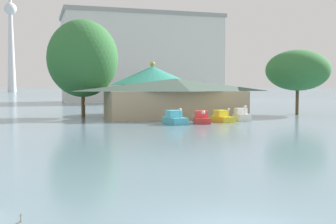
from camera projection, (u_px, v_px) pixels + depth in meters
pedal_boat_cyan at (175, 119)px, 45.27m from camera, size 2.06×3.15×1.76m
pedal_boat_red at (202, 118)px, 46.23m from camera, size 1.99×2.76×1.47m
pedal_boat_yellow at (222, 117)px, 48.23m from camera, size 2.11×2.92×1.61m
pedal_boat_white at (242, 116)px, 50.11m from camera, size 1.64×2.39×1.85m
boathouse at (176, 97)px, 53.74m from camera, size 18.70×7.37×5.00m
green_roof_pavilion at (152, 87)px, 60.70m from camera, size 11.98×11.98×7.55m
shoreline_tree_mid at (83, 58)px, 54.77m from camera, size 9.03×9.03×12.55m
shoreline_tree_right at (298, 70)px, 60.09m from camera, size 8.94×8.94×9.14m
background_building_block at (141, 59)px, 111.73m from camera, size 40.34×18.94×22.42m
distant_broadcast_tower at (10, 18)px, 291.71m from camera, size 8.35×8.35×133.00m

